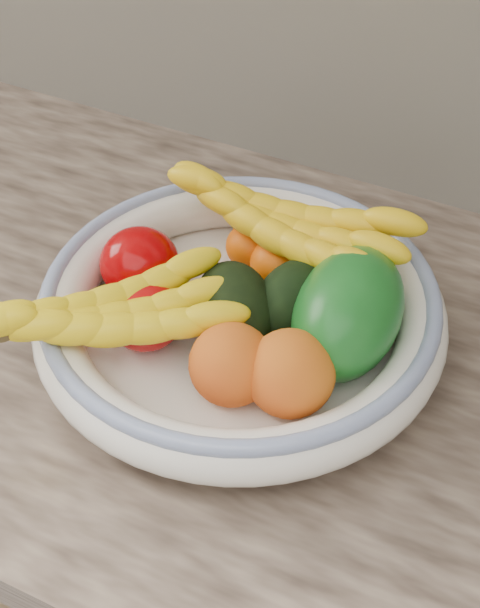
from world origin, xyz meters
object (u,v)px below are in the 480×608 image
at_px(banana_bunch_back, 283,229).
at_px(green_mango, 348,313).
at_px(banana_bunch_front, 108,320).
at_px(fruit_bowl, 240,313).

bearing_deg(banana_bunch_back, green_mango, -31.35).
relative_size(green_mango, banana_bunch_front, 0.59).
distance_m(green_mango, banana_bunch_front, 0.22).
height_order(fruit_bowl, green_mango, green_mango).
relative_size(fruit_bowl, green_mango, 2.60).
distance_m(fruit_bowl, banana_bunch_back, 0.10).
xyz_separation_m(banana_bunch_back, banana_bunch_front, (-0.09, -0.18, -0.01)).
bearing_deg(fruit_bowl, banana_bunch_front, -132.93).
relative_size(banana_bunch_back, banana_bunch_front, 1.08).
distance_m(fruit_bowl, banana_bunch_front, 0.13).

